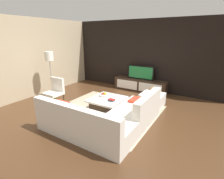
# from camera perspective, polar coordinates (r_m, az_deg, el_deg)

# --- Properties ---
(ground_plane) EXTENTS (14.00, 14.00, 0.00)m
(ground_plane) POSITION_cam_1_polar(r_m,az_deg,el_deg) (5.16, -1.27, -7.50)
(ground_plane) COLOR #4C301C
(feature_wall_back) EXTENTS (6.40, 0.12, 2.80)m
(feature_wall_back) POSITION_cam_1_polar(r_m,az_deg,el_deg) (7.13, 10.74, 11.01)
(feature_wall_back) COLOR black
(feature_wall_back) RESTS_ON ground
(side_wall_left) EXTENTS (0.12, 5.20, 2.80)m
(side_wall_left) POSITION_cam_1_polar(r_m,az_deg,el_deg) (7.11, -22.97, 9.92)
(side_wall_left) COLOR #C6B28E
(side_wall_left) RESTS_ON ground
(area_rug) EXTENTS (2.97, 2.64, 0.01)m
(area_rug) POSITION_cam_1_polar(r_m,az_deg,el_deg) (5.20, -2.20, -7.20)
(area_rug) COLOR tan
(area_rug) RESTS_ON ground
(media_console) EXTENTS (2.16, 0.43, 0.50)m
(media_console) POSITION_cam_1_polar(r_m,az_deg,el_deg) (7.07, 9.32, 1.52)
(media_console) COLOR #332319
(media_console) RESTS_ON ground
(television) EXTENTS (1.11, 0.06, 0.55)m
(television) POSITION_cam_1_polar(r_m,az_deg,el_deg) (6.95, 9.53, 5.66)
(television) COLOR black
(television) RESTS_ON media_console
(sectional_couch) EXTENTS (2.31, 2.31, 0.83)m
(sectional_couch) POSITION_cam_1_polar(r_m,az_deg,el_deg) (4.13, -2.10, -9.82)
(sectional_couch) COLOR white
(sectional_couch) RESTS_ON ground
(coffee_table) EXTENTS (0.97, 1.00, 0.38)m
(coffee_table) POSITION_cam_1_polar(r_m,az_deg,el_deg) (5.20, -1.61, -4.84)
(coffee_table) COLOR #332319
(coffee_table) RESTS_ON ground
(accent_chair_near) EXTENTS (0.55, 0.50, 0.87)m
(accent_chair_near) POSITION_cam_1_polar(r_m,az_deg,el_deg) (5.90, -18.45, 0.00)
(accent_chair_near) COLOR #332319
(accent_chair_near) RESTS_ON ground
(floor_lamp) EXTENTS (0.31, 0.31, 1.65)m
(floor_lamp) POSITION_cam_1_polar(r_m,az_deg,el_deg) (6.51, -20.23, 9.49)
(floor_lamp) COLOR #A5A5AA
(floor_lamp) RESTS_ON ground
(ottoman) EXTENTS (0.70, 0.70, 0.40)m
(ottoman) POSITION_cam_1_polar(r_m,az_deg,el_deg) (5.69, 13.26, -3.32)
(ottoman) COLOR white
(ottoman) RESTS_ON ground
(fruit_bowl) EXTENTS (0.28, 0.28, 0.14)m
(fruit_bowl) POSITION_cam_1_polar(r_m,az_deg,el_deg) (5.29, -2.67, -1.82)
(fruit_bowl) COLOR silver
(fruit_bowl) RESTS_ON coffee_table
(decorative_ball) EXTENTS (0.24, 0.24, 0.24)m
(decorative_ball) POSITION_cam_1_polar(r_m,az_deg,el_deg) (5.58, 13.49, -0.26)
(decorative_ball) COLOR #997247
(decorative_ball) RESTS_ON ottoman
(book_stack) EXTENTS (0.18, 0.14, 0.06)m
(book_stack) POSITION_cam_1_polar(r_m,az_deg,el_deg) (4.92, -0.20, -3.58)
(book_stack) COLOR #2D516B
(book_stack) RESTS_ON coffee_table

